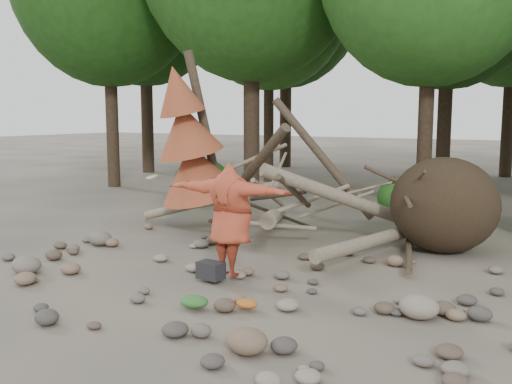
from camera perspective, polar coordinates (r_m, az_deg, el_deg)
The scene contains 13 objects.
ground at distance 9.54m, azimuth -3.23°, elevation -9.54°, with size 120.00×120.00×0.00m, color #514C44.
deadfall_pile at distance 12.37m, azimuth 15.60°, elevation -1.27°, with size 8.55×5.24×3.30m.
dead_conifer at distance 13.67m, azimuth -6.58°, elevation 4.69°, with size 2.06×2.16×4.35m.
bush_left at distance 18.28m, azimuth -5.43°, elevation 1.10°, with size 1.80×1.80×1.44m, color #1D4C14.
bush_mid at distance 16.14m, azimuth 14.48°, elevation -0.57°, with size 1.40×1.40×1.12m, color #27601C.
frisbee_thrower at distance 9.71m, azimuth -2.58°, elevation -2.80°, with size 3.34×0.83×1.95m.
backpack at distance 9.83m, azimuth -4.54°, elevation -8.14°, with size 0.44×0.29×0.29m, color black.
cloth_green at distance 8.52m, azimuth -6.19°, elevation -11.14°, with size 0.43×0.36×0.16m, color #2D6528.
cloth_orange at distance 8.45m, azimuth -0.95°, elevation -11.41°, with size 0.33×0.27×0.12m, color #AF581E.
boulder_front_left at distance 11.06m, azimuth -21.98°, elevation -6.79°, with size 0.55×0.49×0.33m, color slate.
boulder_front_right at distance 7.02m, azimuth -0.91°, elevation -14.69°, with size 0.52×0.47×0.31m, color brown.
boulder_mid_right at distance 8.43m, azimuth 15.99°, elevation -10.99°, with size 0.56×0.50×0.33m, color gray.
boulder_mid_left at distance 12.90m, azimuth -15.35°, elevation -4.48°, with size 0.53×0.48×0.32m, color #6A6359.
Camera 1 is at (4.97, -7.63, 2.84)m, focal length 40.00 mm.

